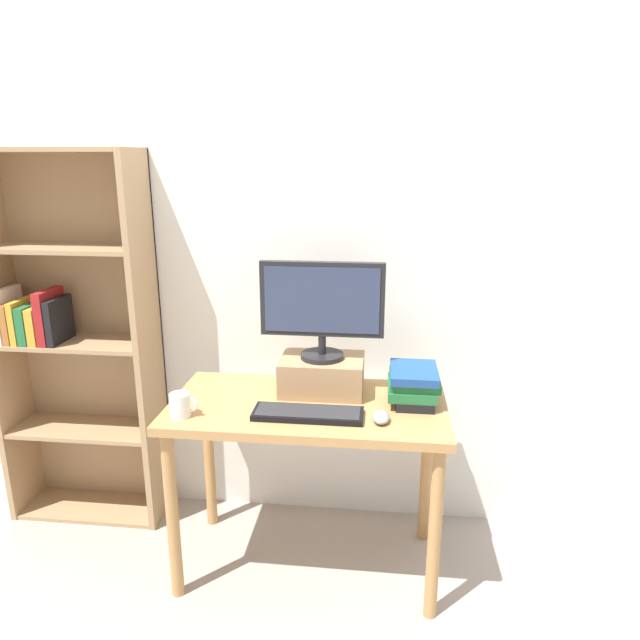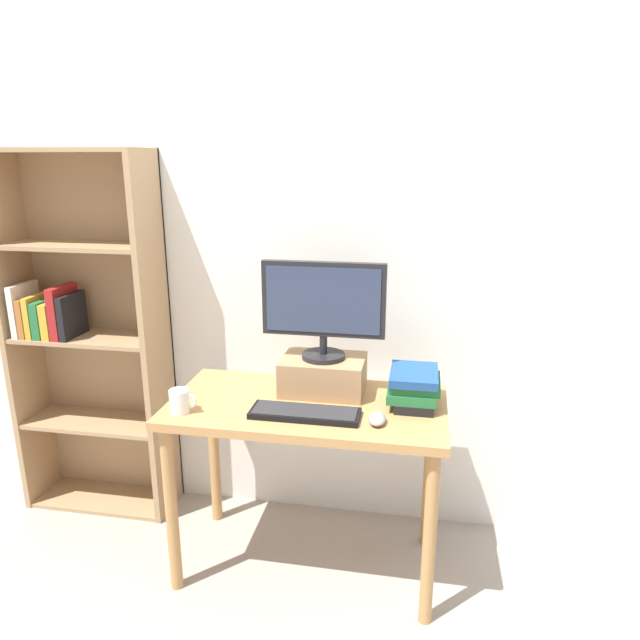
% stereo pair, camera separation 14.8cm
% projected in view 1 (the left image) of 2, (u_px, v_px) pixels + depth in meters
% --- Properties ---
extents(ground_plane, '(12.00, 12.00, 0.00)m').
position_uv_depth(ground_plane, '(309.00, 563.00, 2.52)').
color(ground_plane, '#9E9389').
extents(back_wall, '(7.00, 0.08, 2.60)m').
position_uv_depth(back_wall, '(321.00, 254.00, 2.60)').
color(back_wall, silver).
rests_on(back_wall, ground_plane).
extents(desk, '(1.12, 0.58, 0.77)m').
position_uv_depth(desk, '(308.00, 427.00, 2.34)').
color(desk, '#B7844C').
rests_on(desk, ground_plane).
extents(bookshelf_unit, '(0.74, 0.28, 1.77)m').
position_uv_depth(bookshelf_unit, '(73.00, 339.00, 2.69)').
color(bookshelf_unit, tan).
rests_on(bookshelf_unit, ground_plane).
extents(riser_box, '(0.35, 0.25, 0.15)m').
position_uv_depth(riser_box, '(322.00, 374.00, 2.41)').
color(riser_box, '#A87F56').
rests_on(riser_box, desk).
extents(computer_monitor, '(0.51, 0.18, 0.41)m').
position_uv_depth(computer_monitor, '(322.00, 305.00, 2.32)').
color(computer_monitor, black).
rests_on(computer_monitor, riser_box).
extents(keyboard, '(0.42, 0.14, 0.02)m').
position_uv_depth(keyboard, '(308.00, 413.00, 2.18)').
color(keyboard, black).
rests_on(keyboard, desk).
extents(computer_mouse, '(0.06, 0.10, 0.04)m').
position_uv_depth(computer_mouse, '(381.00, 417.00, 2.14)').
color(computer_mouse, '#99999E').
rests_on(computer_mouse, desk).
extents(book_stack, '(0.20, 0.24, 0.14)m').
position_uv_depth(book_stack, '(413.00, 384.00, 2.30)').
color(book_stack, black).
rests_on(book_stack, desk).
extents(coffee_mug, '(0.11, 0.08, 0.09)m').
position_uv_depth(coffee_mug, '(181.00, 405.00, 2.18)').
color(coffee_mug, white).
rests_on(coffee_mug, desk).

